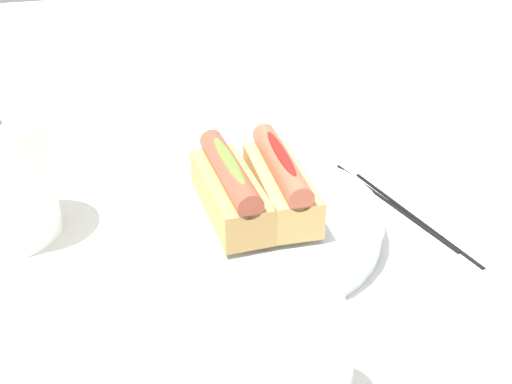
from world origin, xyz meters
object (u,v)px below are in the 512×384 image
serving_bowl (256,222)px  water_glass (306,367)px  hotdog_back (231,190)px  chopstick_near (392,203)px  hotdog_front (281,181)px  chopstick_far (414,215)px

serving_bowl → water_glass: 0.23m
hotdog_back → chopstick_near: size_ratio=0.69×
serving_bowl → hotdog_back: (-0.00, 0.03, 0.04)m
serving_bowl → chopstick_near: serving_bowl is taller
chopstick_near → hotdog_front: bearing=84.4°
water_glass → chopstick_far: size_ratio=0.41×
hotdog_back → chopstick_near: 0.21m
serving_bowl → chopstick_far: serving_bowl is taller
hotdog_front → water_glass: size_ratio=1.69×
hotdog_back → water_glass: size_ratio=1.68×
hotdog_front → chopstick_far: 0.17m
serving_bowl → hotdog_front: size_ratio=1.80×
hotdog_front → hotdog_back: same height
serving_bowl → chopstick_far: size_ratio=1.25×
chopstick_near → chopstick_far: (-0.03, -0.01, 0.00)m
hotdog_front → water_glass: hotdog_front is taller
serving_bowl → hotdog_back: bearing=93.7°
chopstick_near → hotdog_back: bearing=83.5°
water_glass → serving_bowl: bearing=-6.6°
serving_bowl → hotdog_front: (0.00, -0.03, 0.04)m
water_glass → chopstick_near: (0.25, -0.20, -0.04)m
hotdog_front → chopstick_near: hotdog_front is taller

